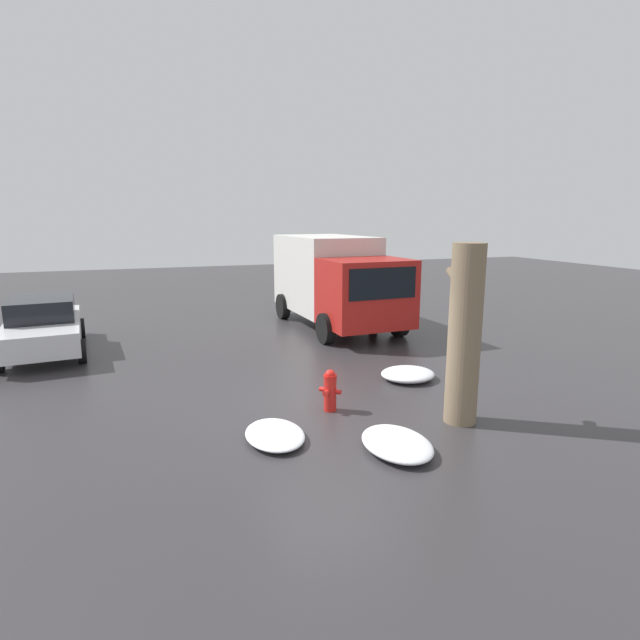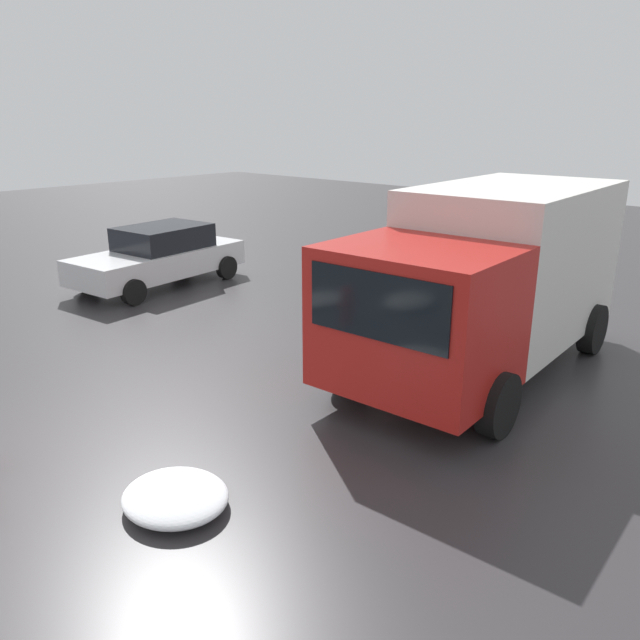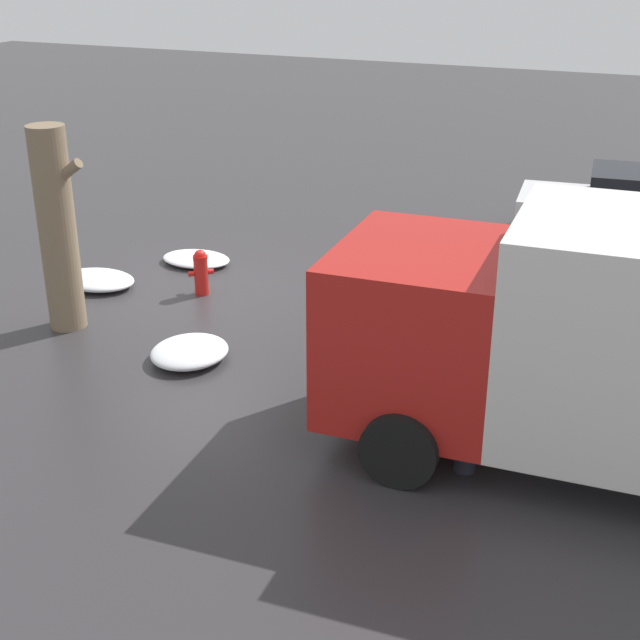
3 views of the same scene
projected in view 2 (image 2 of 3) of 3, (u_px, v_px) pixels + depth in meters
delivery_truck at (488, 275)px, 10.17m from camera, size 6.26×2.95×2.99m
pedestrian at (485, 345)px, 8.88m from camera, size 0.39×0.39×1.79m
parked_car at (160, 256)px, 15.61m from camera, size 4.54×2.34×1.48m
snow_pile_by_hydrant at (175, 497)px, 6.80m from camera, size 1.11×1.23×0.26m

